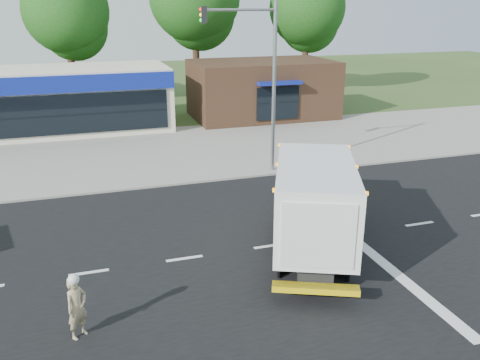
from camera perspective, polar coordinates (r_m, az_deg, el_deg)
The scene contains 11 objects.
ground at distance 17.55m, azimuth 3.45°, elevation -7.43°, with size 120.00×120.00×0.00m, color #385123.
road_asphalt at distance 17.55m, azimuth 3.45°, elevation -7.42°, with size 60.00×14.00×0.02m, color black.
sidewalk at distance 24.77m, azimuth -3.36°, elevation 0.83°, with size 60.00×2.40×0.12m, color gray.
parking_apron at distance 30.21m, azimuth -6.14°, elevation 4.05°, with size 60.00×9.00×0.02m, color gray.
lane_markings at distance 16.96m, azimuth 9.43°, elevation -8.62°, with size 55.20×7.00×0.01m.
ems_box_truck at distance 16.77m, azimuth 8.26°, elevation -1.92°, with size 4.99×7.61×3.24m.
emergency_worker at distance 13.40m, azimuth -17.86°, elevation -13.34°, with size 0.71×0.69×1.75m.
retail_strip_mall at distance 35.16m, azimuth -23.00°, elevation 8.14°, with size 18.00×6.20×4.00m.
brown_storefront at distance 37.32m, azimuth 2.53°, elevation 10.17°, with size 10.00×6.70×4.00m.
traffic_signal_pole at distance 23.81m, azimuth 2.39°, elevation 12.12°, with size 3.51×0.25×8.00m.
background_trees at distance 43.04m, azimuth -11.78°, elevation 18.21°, with size 36.77×7.39×12.10m.
Camera 1 is at (-5.77, -14.59, 7.87)m, focal length 38.00 mm.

